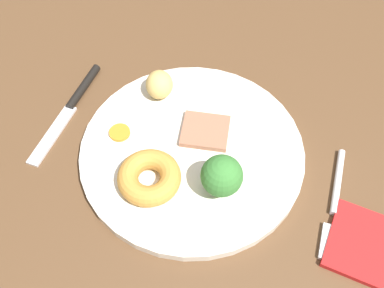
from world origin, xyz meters
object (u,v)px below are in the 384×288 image
object	(u,v)px
meat_slice_main	(205,131)
knife	(73,104)
dinner_plate	(192,151)
broccoli_floret	(222,176)
folded_napkin	(376,249)
carrot_coin_front	(120,133)
roast_potato_left	(159,85)
fork	(334,206)
yorkshire_pudding	(149,177)

from	to	relation	value
meat_slice_main	knife	distance (cm)	19.94
meat_slice_main	knife	world-z (taller)	meat_slice_main
dinner_plate	broccoli_floret	world-z (taller)	broccoli_floret
dinner_plate	folded_napkin	xyz separation A→B (cm)	(-24.09, 7.40, -0.30)
dinner_plate	meat_slice_main	distance (cm)	3.28
knife	broccoli_floret	bearing A→B (deg)	75.42
carrot_coin_front	folded_napkin	xyz separation A→B (cm)	(-34.08, 7.18, -1.23)
dinner_plate	roast_potato_left	xyz separation A→B (cm)	(6.89, -7.98, 2.60)
meat_slice_main	carrot_coin_front	xyz separation A→B (cm)	(11.04, 3.12, -0.17)
broccoli_floret	folded_napkin	world-z (taller)	broccoli_floret
carrot_coin_front	broccoli_floret	bearing A→B (deg)	162.23
knife	folded_napkin	xyz separation A→B (cm)	(-42.91, 11.04, -0.05)
broccoli_floret	fork	bearing A→B (deg)	-172.27
meat_slice_main	carrot_coin_front	world-z (taller)	meat_slice_main
roast_potato_left	fork	bearing A→B (deg)	156.78
knife	folded_napkin	distance (cm)	44.31
dinner_plate	folded_napkin	bearing A→B (deg)	162.93
meat_slice_main	folded_napkin	distance (cm)	25.27
carrot_coin_front	folded_napkin	bearing A→B (deg)	168.10
fork	folded_napkin	distance (cm)	6.70
fork	knife	distance (cm)	38.36
fork	folded_napkin	xyz separation A→B (cm)	(-5.15, 4.29, 0.01)
yorkshire_pudding	fork	xyz separation A→B (cm)	(-22.65, -3.22, -2.32)
knife	yorkshire_pudding	bearing A→B (deg)	62.00
meat_slice_main	knife	size ratio (longest dim) A/B	0.34
roast_potato_left	carrot_coin_front	distance (cm)	8.92
broccoli_floret	folded_napkin	xyz separation A→B (cm)	(-19.14, 2.39, -4.32)
dinner_plate	fork	distance (cm)	19.20
dinner_plate	knife	world-z (taller)	dinner_plate
carrot_coin_front	yorkshire_pudding	bearing A→B (deg)	135.80
folded_napkin	yorkshire_pudding	bearing A→B (deg)	-2.21
dinner_plate	yorkshire_pudding	xyz separation A→B (cm)	(3.70, 6.32, 2.01)
broccoli_floret	fork	world-z (taller)	broccoli_floret
roast_potato_left	broccoli_floret	world-z (taller)	broccoli_floret
yorkshire_pudding	broccoli_floret	world-z (taller)	broccoli_floret
broccoli_floret	carrot_coin_front	bearing A→B (deg)	-17.77
broccoli_floret	roast_potato_left	bearing A→B (deg)	-47.63
carrot_coin_front	knife	xyz separation A→B (cm)	(8.83, -3.86, -1.17)
dinner_plate	folded_napkin	distance (cm)	25.20
yorkshire_pudding	folded_napkin	distance (cm)	27.91
carrot_coin_front	knife	bearing A→B (deg)	-23.63
carrot_coin_front	fork	distance (cm)	29.10
broccoli_floret	knife	distance (cm)	25.65
carrot_coin_front	dinner_plate	bearing A→B (deg)	-178.76
broccoli_floret	knife	world-z (taller)	broccoli_floret
dinner_plate	knife	bearing A→B (deg)	-10.97
roast_potato_left	folded_napkin	xyz separation A→B (cm)	(-30.98, 15.37, -2.90)
folded_napkin	broccoli_floret	bearing A→B (deg)	-7.12
roast_potato_left	knife	world-z (taller)	roast_potato_left
roast_potato_left	carrot_coin_front	size ratio (longest dim) A/B	1.52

